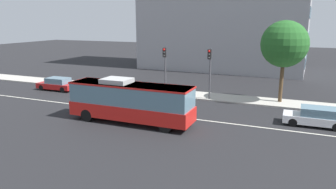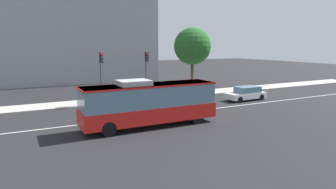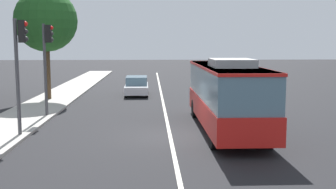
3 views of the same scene
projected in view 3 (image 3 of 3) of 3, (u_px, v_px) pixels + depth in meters
The scene contains 7 objects.
ground_plane at pixel (170, 136), 18.23m from camera, with size 160.00×160.00×0.00m, color black.
lane_centre_line at pixel (170, 136), 18.23m from camera, with size 76.00×0.16×0.01m, color silver.
transit_bus at pixel (226, 93), 19.20m from camera, with size 10.00×2.52×3.46m.
sedan_white at pixel (137, 86), 32.44m from camera, with size 4.53×1.87×1.46m.
traffic_light_near_corner at pixel (20, 57), 17.56m from camera, with size 0.34×0.62×5.20m.
traffic_light_mid_block at pixel (47, 54), 22.31m from camera, with size 0.34×0.62×5.20m.
street_tree_kerbside_left at pixel (46, 21), 28.60m from camera, with size 4.41×4.41×7.93m.
Camera 3 is at (-17.82, 0.86, 4.19)m, focal length 43.34 mm.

